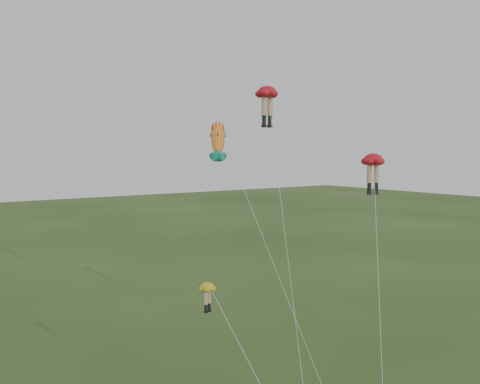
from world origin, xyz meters
TOP-DOWN VIEW (x-y plane):
  - legs_kite_red_high at (2.78, 6.77)m, footprint 3.68×8.25m
  - legs_kite_red_mid at (7.49, 1.82)m, footprint 5.49×6.08m
  - legs_kite_yellow at (-4.84, 1.65)m, footprint 3.17×5.60m
  - fish_kite at (-2.10, 5.19)m, footprint 5.04×7.74m

SIDE VIEW (x-z plane):
  - legs_kite_yellow at x=-4.84m, z-range 3.63..12.44m
  - legs_kite_red_mid at x=7.49m, z-range 6.93..22.33m
  - fish_kite at x=-2.10m, z-range 7.42..24.92m
  - legs_kite_red_high at x=2.78m, z-range 9.07..28.89m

